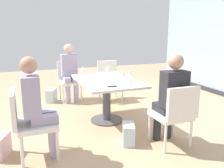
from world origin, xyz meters
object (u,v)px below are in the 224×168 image
chair_front_right (29,120)px  person_front_right (37,103)px  wine_glass_3 (130,72)px  person_far_right (171,95)px  dining_table_main (107,90)px  wine_glass_1 (107,68)px  wine_glass_4 (83,69)px  wine_glass_2 (122,74)px  handbag_2 (51,96)px  person_side_end (70,70)px  chair_far_left (109,78)px  chair_far_right (175,112)px  cell_phone_on_table (112,86)px  chair_side_end (69,78)px  handbag_0 (128,134)px  wine_glass_0 (106,73)px  handbag_1 (0,146)px  coffee_cup (130,80)px

chair_front_right → person_front_right: person_front_right is taller
wine_glass_3 → person_far_right: bearing=8.0°
dining_table_main → wine_glass_3: size_ratio=7.55×
wine_glass_1 → wine_glass_4: bearing=-107.2°
wine_glass_2 → handbag_2: bearing=-150.8°
person_side_end → wine_glass_4: (0.90, 0.07, 0.16)m
dining_table_main → chair_far_left: chair_far_left is taller
wine_glass_4 → wine_glass_1: bearing=72.8°
dining_table_main → person_side_end: size_ratio=1.11×
chair_far_right → cell_phone_on_table: 0.98m
chair_front_right → person_side_end: size_ratio=0.69×
chair_far_left → chair_far_right: bearing=0.0°
wine_glass_3 → handbag_2: size_ratio=0.62×
chair_side_end → handbag_0: 2.50m
person_front_right → wine_glass_1: size_ratio=6.81×
person_side_end → wine_glass_3: 1.72m
dining_table_main → cell_phone_on_table: (0.49, -0.09, 0.17)m
wine_glass_2 → chair_side_end: bearing=-162.9°
dining_table_main → cell_phone_on_table: 0.53m
chair_far_left → wine_glass_4: (0.71, -0.79, 0.37)m
chair_front_right → wine_glass_0: wine_glass_0 is taller
handbag_0 → handbag_1: (-0.25, -1.65, 0.00)m
person_front_right → handbag_1: person_front_right is taller
chair_front_right → coffee_cup: bearing=107.3°
chair_side_end → wine_glass_4: wine_glass_4 is taller
handbag_1 → dining_table_main: bearing=133.3°
wine_glass_3 → handbag_0: (0.78, -0.38, -0.72)m
cell_phone_on_table → chair_side_end: bearing=-170.3°
chair_side_end → wine_glass_2: bearing=17.1°
chair_side_end → handbag_0: bearing=7.8°
chair_far_left → person_far_right: person_far_right is taller
wine_glass_3 → handbag_0: bearing=-26.0°
chair_far_left → wine_glass_3: (1.37, -0.14, 0.37)m
person_front_right → chair_side_end: bearing=160.3°
wine_glass_0 → wine_glass_2: bearing=55.0°
chair_far_right → wine_glass_0: bearing=-155.3°
dining_table_main → chair_far_right: 1.34m
wine_glass_3 → handbag_0: wine_glass_3 is taller
person_side_end → wine_glass_0: (1.49, 0.31, 0.16)m
dining_table_main → handbag_2: size_ratio=4.66×
chair_side_end → handbag_1: (2.20, -1.31, -0.36)m
chair_far_left → person_far_right: (2.36, -0.00, 0.20)m
person_far_right → wine_glass_2: bearing=-160.8°
dining_table_main → person_far_right: person_far_right is taller
wine_glass_2 → wine_glass_3: bearing=115.0°
wine_glass_4 → coffee_cup: size_ratio=2.06×
person_front_right → wine_glass_3: bearing=114.2°
chair_front_right → wine_glass_2: bearing=112.5°
wine_glass_0 → handbag_1: wine_glass_0 is taller
dining_table_main → cell_phone_on_table: size_ratio=9.70×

